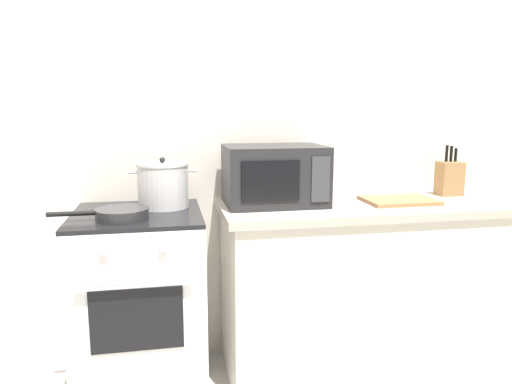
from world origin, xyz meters
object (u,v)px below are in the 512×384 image
(cutting_board, at_px, (399,200))
(microwave, at_px, (274,175))
(frying_pan, at_px, (121,214))
(knife_block, at_px, (449,178))
(stock_pot, at_px, (163,185))
(stove, at_px, (141,305))

(cutting_board, bearing_deg, microwave, 173.17)
(frying_pan, bearing_deg, knife_block, 8.62)
(stock_pot, xyz_separation_m, frying_pan, (-0.19, -0.24, -0.09))
(frying_pan, xyz_separation_m, knife_block, (1.77, 0.27, 0.07))
(microwave, height_order, cutting_board, microwave)
(knife_block, bearing_deg, cutting_board, -159.47)
(cutting_board, bearing_deg, knife_block, 20.53)
(stock_pot, bearing_deg, cutting_board, -5.13)
(stove, distance_m, frying_pan, 0.51)
(microwave, bearing_deg, knife_block, 3.46)
(stock_pot, bearing_deg, frying_pan, -128.45)
(stock_pot, distance_m, cutting_board, 1.22)
(stove, xyz_separation_m, stock_pot, (0.13, 0.11, 0.57))
(microwave, relative_size, cutting_board, 1.39)
(stock_pot, xyz_separation_m, knife_block, (1.58, 0.03, -0.01))
(cutting_board, relative_size, knife_block, 1.28)
(stock_pot, xyz_separation_m, cutting_board, (1.21, -0.11, -0.10))
(cutting_board, height_order, knife_block, knife_block)
(cutting_board, bearing_deg, stove, -179.95)
(stock_pot, distance_m, microwave, 0.56)
(stock_pot, distance_m, frying_pan, 0.31)
(microwave, xyz_separation_m, cutting_board, (0.65, -0.08, -0.14))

